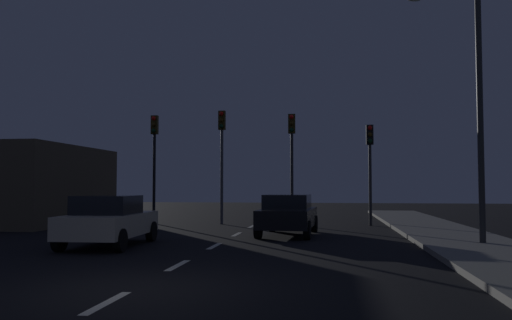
% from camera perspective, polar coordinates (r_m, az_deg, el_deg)
% --- Properties ---
extents(ground_plane, '(80.00, 80.00, 0.00)m').
position_cam_1_polar(ground_plane, '(16.33, -4.11, -9.15)').
color(ground_plane, black).
extents(sidewalk_curb_right, '(3.00, 40.00, 0.15)m').
position_cam_1_polar(sidewalk_curb_right, '(16.49, 22.63, -8.61)').
color(sidewalk_curb_right, gray).
rests_on(sidewalk_curb_right, ground_plane).
extents(lane_stripe_nearest, '(0.16, 1.60, 0.01)m').
position_cam_1_polar(lane_stripe_nearest, '(8.57, -16.02, -14.77)').
color(lane_stripe_nearest, silver).
rests_on(lane_stripe_nearest, ground_plane).
extents(lane_stripe_second, '(0.16, 1.60, 0.01)m').
position_cam_1_polar(lane_stripe_second, '(12.09, -8.55, -11.32)').
color(lane_stripe_second, silver).
rests_on(lane_stripe_second, ground_plane).
extents(lane_stripe_third, '(0.16, 1.60, 0.01)m').
position_cam_1_polar(lane_stripe_third, '(15.74, -4.57, -9.36)').
color(lane_stripe_third, silver).
rests_on(lane_stripe_third, ground_plane).
extents(lane_stripe_fourth, '(0.16, 1.60, 0.01)m').
position_cam_1_polar(lane_stripe_fourth, '(19.45, -2.12, -8.13)').
color(lane_stripe_fourth, silver).
rests_on(lane_stripe_fourth, ground_plane).
extents(lane_stripe_fifth, '(0.16, 1.60, 0.01)m').
position_cam_1_polar(lane_stripe_fifth, '(23.19, -0.47, -7.28)').
color(lane_stripe_fifth, silver).
rests_on(lane_stripe_fifth, ground_plane).
extents(lane_stripe_sixth, '(0.16, 1.60, 0.01)m').
position_cam_1_polar(lane_stripe_sixth, '(26.95, 0.72, -6.66)').
color(lane_stripe_sixth, silver).
rests_on(lane_stripe_sixth, ground_plane).
extents(lane_stripe_seventh, '(0.16, 1.60, 0.01)m').
position_cam_1_polar(lane_stripe_seventh, '(30.71, 1.61, -6.19)').
color(lane_stripe_seventh, silver).
rests_on(lane_stripe_seventh, ground_plane).
extents(traffic_signal_far_left, '(0.32, 0.38, 5.18)m').
position_cam_1_polar(traffic_signal_far_left, '(25.46, -11.07, 1.30)').
color(traffic_signal_far_left, black).
rests_on(traffic_signal_far_left, ground_plane).
extents(traffic_signal_center_left, '(0.32, 0.38, 5.34)m').
position_cam_1_polar(traffic_signal_center_left, '(24.60, -3.76, 1.64)').
color(traffic_signal_center_left, '#4C4C51').
rests_on(traffic_signal_center_left, ground_plane).
extents(traffic_signal_center_right, '(0.32, 0.38, 5.12)m').
position_cam_1_polar(traffic_signal_center_right, '(24.13, 3.94, 1.40)').
color(traffic_signal_center_right, '#2D2D30').
rests_on(traffic_signal_center_right, ground_plane).
extents(traffic_signal_far_right, '(0.32, 0.38, 4.56)m').
position_cam_1_polar(traffic_signal_far_right, '(24.12, 12.36, 0.59)').
color(traffic_signal_far_right, '#2D2D30').
rests_on(traffic_signal_far_right, ground_plane).
extents(car_stopped_ahead, '(2.08, 4.11, 1.48)m').
position_cam_1_polar(car_stopped_ahead, '(19.07, 3.52, -5.96)').
color(car_stopped_ahead, black).
rests_on(car_stopped_ahead, ground_plane).
extents(car_adjacent_lane, '(2.07, 4.03, 1.50)m').
position_cam_1_polar(car_adjacent_lane, '(16.24, -15.79, -6.38)').
color(car_adjacent_lane, beige).
rests_on(car_adjacent_lane, ground_plane).
extents(street_lamp_right, '(2.17, 0.36, 7.68)m').
position_cam_1_polar(street_lamp_right, '(16.70, 22.18, 7.09)').
color(street_lamp_right, '#2D2D30').
rests_on(street_lamp_right, ground_plane).
extents(storefront_left, '(5.84, 8.00, 3.65)m').
position_cam_1_polar(storefront_left, '(27.01, -24.07, -2.54)').
color(storefront_left, brown).
rests_on(storefront_left, ground_plane).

